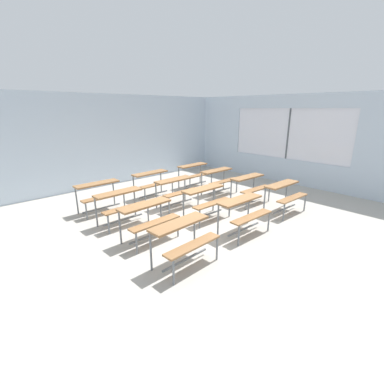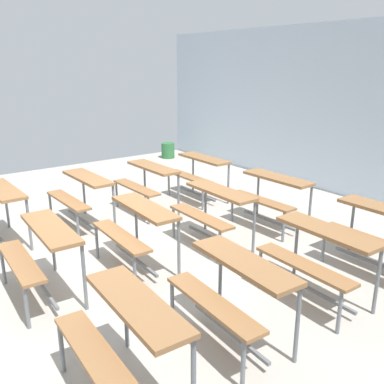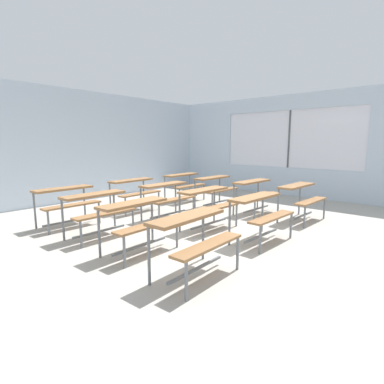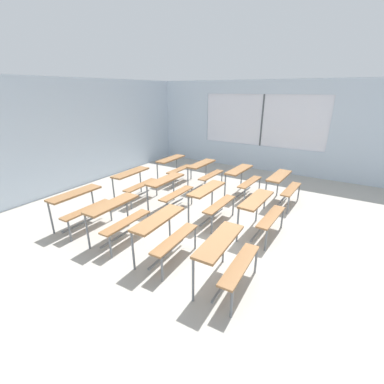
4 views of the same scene
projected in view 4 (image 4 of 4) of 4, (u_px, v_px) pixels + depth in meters
The scene contains 15 objects.
ground at pixel (202, 232), 5.38m from camera, with size 10.00×9.00×0.05m, color #ADA89E.
wall_back at pixel (56, 137), 7.02m from camera, with size 10.00×0.12×3.00m, color silver.
wall_right at pixel (280, 130), 8.74m from camera, with size 0.12×9.00×3.00m.
desk_bench_r0c0 at pixel (226, 253), 3.68m from camera, with size 1.12×0.62×0.74m.
desk_bench_r0c1 at pixel (261, 208), 5.05m from camera, with size 1.12×0.63×0.74m.
desk_bench_r0c2 at pixel (283, 183), 6.44m from camera, with size 1.12×0.63×0.74m.
desk_bench_r1c0 at pixel (164, 229), 4.30m from camera, with size 1.12×0.62×0.74m.
desk_bench_r1c1 at pixel (211, 197), 5.59m from camera, with size 1.12×0.62×0.74m.
desk_bench_r1c2 at pixel (243, 176), 6.93m from camera, with size 1.13×0.65×0.74m.
desk_bench_r2c0 at pixel (117, 213), 4.85m from camera, with size 1.11×0.61×0.74m.
desk_bench_r2c1 at pixel (169, 187), 6.16m from camera, with size 1.11×0.61×0.74m.
desk_bench_r2c2 at pixel (205, 170), 7.48m from camera, with size 1.11×0.62×0.74m.
desk_bench_r3c0 at pixel (79, 202), 5.34m from camera, with size 1.10×0.59×0.74m.
desk_bench_r3c1 at pixel (134, 179), 6.69m from camera, with size 1.11×0.62×0.74m.
desk_bench_r3c2 at pixel (174, 164), 8.01m from camera, with size 1.10×0.59×0.74m.
Camera 4 is at (-4.12, -2.30, 2.69)m, focal length 24.62 mm.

